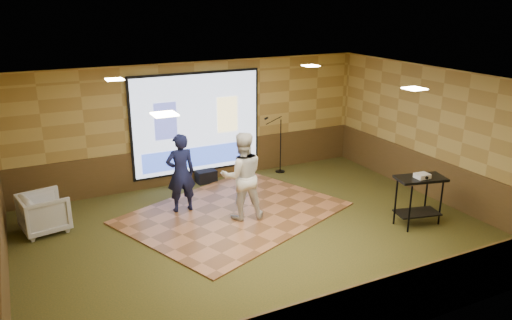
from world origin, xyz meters
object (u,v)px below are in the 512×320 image
projector_screen (197,124)px  duffel_bag (206,176)px  player_right (242,176)px  projector (422,176)px  mic_stand (279,154)px  av_table (419,191)px  banquet_chair (44,213)px  player_left (181,173)px  dance_floor (234,213)px

projector_screen → duffel_bag: bearing=-58.1°
player_right → projector: bearing=161.2°
projector_screen → projector: size_ratio=12.15×
projector_screen → mic_stand: projector_screen is taller
player_right → duffel_bag: player_right is taller
av_table → banquet_chair: av_table is taller
projector_screen → duffel_bag: (0.12, -0.19, -1.32)m
av_table → duffel_bag: av_table is taller
player_left → av_table: bearing=147.8°
av_table → projector: 0.35m
banquet_chair → player_right: bearing=-118.7°
duffel_bag → dance_floor: bearing=-94.2°
dance_floor → av_table: bearing=-34.3°
projector → av_table: bearing=71.9°
dance_floor → mic_stand: size_ratio=2.80×
projector_screen → av_table: size_ratio=3.22×
player_left → projector_screen: bearing=-119.4°
projector_screen → mic_stand: (2.12, -0.33, -0.98)m
player_right → mic_stand: size_ratio=1.20×
player_right → mic_stand: (2.10, 2.25, -0.47)m
player_right → av_table: size_ratio=1.80×
banquet_chair → duffel_bag: (3.86, 1.16, -0.24)m
dance_floor → av_table: av_table is taller
dance_floor → banquet_chair: (-3.71, 0.90, 0.38)m
dance_floor → player_right: bearing=-79.4°
player_left → player_right: player_right is taller
dance_floor → banquet_chair: size_ratio=5.01×
av_table → projector: projector is taller
player_right → av_table: (3.10, -1.83, -0.23)m
dance_floor → player_left: 1.43m
projector → banquet_chair: (-6.85, 3.10, -0.68)m
player_left → av_table: 4.95m
duffel_bag → projector_screen: bearing=121.9°
projector_screen → banquet_chair: projector_screen is taller
player_left → av_table: (4.12, -2.75, -0.16)m
projector_screen → mic_stand: size_ratio=2.14×
dance_floor → projector: bearing=-35.0°
duffel_bag → av_table: bearing=-54.6°
player_left → dance_floor: bearing=149.6°
mic_stand → duffel_bag: 2.04m
mic_stand → duffel_bag: bearing=-179.8°
projector_screen → banquet_chair: size_ratio=3.83×
player_left → player_right: size_ratio=0.93×
banquet_chair → projector_screen: bearing=-80.9°
player_right → banquet_chair: 4.00m
mic_stand → player_left: bearing=-152.7°
player_right → duffel_bag: bearing=-79.6°
dance_floor → duffel_bag: duffel_bag is taller
player_right → duffel_bag: (0.09, 2.39, -0.81)m
dance_floor → duffel_bag: bearing=85.8°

